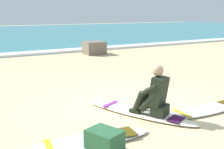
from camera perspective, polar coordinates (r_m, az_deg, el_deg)
ground_plane at (r=6.10m, az=4.52°, el=-6.29°), size 80.00×80.00×0.00m
breaking_foam at (r=13.96m, az=-16.34°, el=4.08°), size 80.00×0.90×0.11m
surfboard_main at (r=5.65m, az=5.33°, el=-7.49°), size 1.46×2.44×0.08m
surfer_seated at (r=5.37m, az=8.49°, el=-4.14°), size 0.60×0.77×0.95m
surfboard_spare_near at (r=4.46m, az=-4.90°, el=-13.12°), size 2.13×0.77×0.08m
surfboard_spare_far at (r=6.03m, az=17.95°, el=-6.75°), size 2.10×0.59×0.08m
shoreline_rock at (r=13.54m, az=-3.61°, el=5.34°), size 0.98×0.99×0.59m
beach_bag at (r=4.16m, az=-1.50°, el=-13.12°), size 0.51×0.58×0.32m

